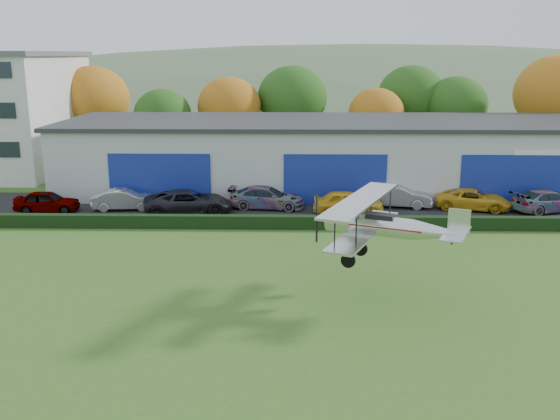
{
  "coord_description": "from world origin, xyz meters",
  "views": [
    {
      "loc": [
        2.19,
        -19.64,
        10.19
      ],
      "look_at": [
        1.52,
        9.81,
        2.76
      ],
      "focal_mm": 39.84,
      "sensor_mm": 36.0,
      "label": 1
    }
  ],
  "objects_px": {
    "hangar": "(330,154)",
    "car_6": "(473,199)",
    "biplane": "(382,224)",
    "car_0": "(47,201)",
    "car_4": "(348,202)",
    "car_1": "(125,199)",
    "car_5": "(397,196)",
    "car_3": "(267,198)",
    "car_7": "(548,201)",
    "car_2": "(188,202)"
  },
  "relations": [
    {
      "from": "hangar",
      "to": "car_6",
      "type": "distance_m",
      "value": 11.69
    },
    {
      "from": "hangar",
      "to": "biplane",
      "type": "relative_size",
      "value": 5.61
    },
    {
      "from": "car_0",
      "to": "car_4",
      "type": "distance_m",
      "value": 19.79
    },
    {
      "from": "hangar",
      "to": "car_1",
      "type": "relative_size",
      "value": 9.65
    },
    {
      "from": "car_4",
      "to": "car_6",
      "type": "height_order",
      "value": "car_4"
    },
    {
      "from": "car_1",
      "to": "car_4",
      "type": "bearing_deg",
      "value": -99.8
    },
    {
      "from": "hangar",
      "to": "car_6",
      "type": "relative_size",
      "value": 8.32
    },
    {
      "from": "hangar",
      "to": "car_5",
      "type": "bearing_deg",
      "value": -56.37
    },
    {
      "from": "car_0",
      "to": "car_3",
      "type": "height_order",
      "value": "car_3"
    },
    {
      "from": "car_7",
      "to": "car_1",
      "type": "bearing_deg",
      "value": 72.09
    },
    {
      "from": "hangar",
      "to": "car_0",
      "type": "bearing_deg",
      "value": -156.57
    },
    {
      "from": "car_0",
      "to": "car_2",
      "type": "xyz_separation_m",
      "value": [
        9.4,
        -0.36,
        0.09
      ]
    },
    {
      "from": "car_6",
      "to": "biplane",
      "type": "height_order",
      "value": "biplane"
    },
    {
      "from": "car_7",
      "to": "biplane",
      "type": "xyz_separation_m",
      "value": [
        -13.12,
        -15.26,
        2.55
      ]
    },
    {
      "from": "car_1",
      "to": "car_4",
      "type": "relative_size",
      "value": 0.92
    },
    {
      "from": "car_3",
      "to": "biplane",
      "type": "xyz_separation_m",
      "value": [
        5.48,
        -15.76,
        2.54
      ]
    },
    {
      "from": "hangar",
      "to": "car_6",
      "type": "xyz_separation_m",
      "value": [
        9.21,
        -6.94,
        -1.93
      ]
    },
    {
      "from": "car_2",
      "to": "car_7",
      "type": "bearing_deg",
      "value": -98.19
    },
    {
      "from": "hangar",
      "to": "car_5",
      "type": "height_order",
      "value": "hangar"
    },
    {
      "from": "car_0",
      "to": "car_5",
      "type": "height_order",
      "value": "car_5"
    },
    {
      "from": "biplane",
      "to": "car_4",
      "type": "bearing_deg",
      "value": 113.7
    },
    {
      "from": "hangar",
      "to": "car_7",
      "type": "distance_m",
      "value": 15.95
    },
    {
      "from": "car_2",
      "to": "car_6",
      "type": "distance_m",
      "value": 18.94
    },
    {
      "from": "hangar",
      "to": "biplane",
      "type": "distance_m",
      "value": 22.72
    },
    {
      "from": "car_5",
      "to": "biplane",
      "type": "distance_m",
      "value": 16.87
    },
    {
      "from": "car_7",
      "to": "car_2",
      "type": "bearing_deg",
      "value": 74.78
    },
    {
      "from": "car_0",
      "to": "car_2",
      "type": "relative_size",
      "value": 0.73
    },
    {
      "from": "car_0",
      "to": "car_5",
      "type": "relative_size",
      "value": 0.88
    },
    {
      "from": "biplane",
      "to": "hangar",
      "type": "bearing_deg",
      "value": 115.38
    },
    {
      "from": "car_6",
      "to": "car_7",
      "type": "relative_size",
      "value": 0.99
    },
    {
      "from": "car_3",
      "to": "car_5",
      "type": "xyz_separation_m",
      "value": [
        8.83,
        0.59,
        0.04
      ]
    },
    {
      "from": "car_3",
      "to": "car_2",
      "type": "bearing_deg",
      "value": 114.33
    },
    {
      "from": "car_5",
      "to": "car_6",
      "type": "xyz_separation_m",
      "value": [
        5.0,
        -0.6,
        -0.09
      ]
    },
    {
      "from": "car_3",
      "to": "car_5",
      "type": "height_order",
      "value": "car_5"
    },
    {
      "from": "car_5",
      "to": "car_2",
      "type": "bearing_deg",
      "value": 107.58
    },
    {
      "from": "car_1",
      "to": "car_5",
      "type": "height_order",
      "value": "car_5"
    },
    {
      "from": "car_0",
      "to": "car_1",
      "type": "height_order",
      "value": "car_0"
    },
    {
      "from": "car_5",
      "to": "car_7",
      "type": "distance_m",
      "value": 9.83
    },
    {
      "from": "hangar",
      "to": "car_0",
      "type": "xyz_separation_m",
      "value": [
        -19.05,
        -8.25,
        -1.9
      ]
    },
    {
      "from": "biplane",
      "to": "car_5",
      "type": "bearing_deg",
      "value": 101.6
    },
    {
      "from": "car_1",
      "to": "biplane",
      "type": "relative_size",
      "value": 0.58
    },
    {
      "from": "hangar",
      "to": "car_5",
      "type": "xyz_separation_m",
      "value": [
        4.22,
        -6.34,
        -1.84
      ]
    },
    {
      "from": "car_2",
      "to": "car_4",
      "type": "height_order",
      "value": "car_2"
    },
    {
      "from": "car_5",
      "to": "car_6",
      "type": "height_order",
      "value": "car_5"
    },
    {
      "from": "car_0",
      "to": "car_1",
      "type": "xyz_separation_m",
      "value": [
        4.93,
        0.74,
        -0.01
      ]
    },
    {
      "from": "car_5",
      "to": "car_4",
      "type": "bearing_deg",
      "value": 128.76
    },
    {
      "from": "hangar",
      "to": "car_5",
      "type": "relative_size",
      "value": 8.69
    },
    {
      "from": "car_0",
      "to": "car_7",
      "type": "distance_m",
      "value": 33.04
    },
    {
      "from": "car_1",
      "to": "car_7",
      "type": "bearing_deg",
      "value": -96.25
    },
    {
      "from": "car_0",
      "to": "car_1",
      "type": "relative_size",
      "value": 0.98
    }
  ]
}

